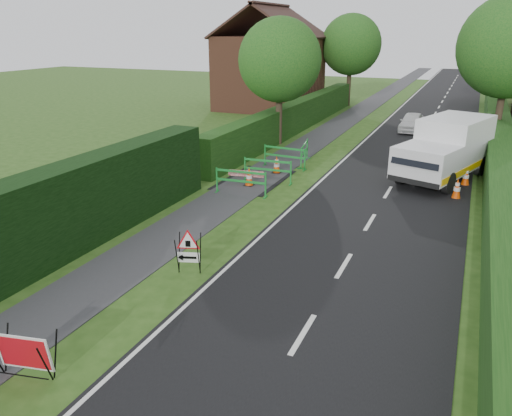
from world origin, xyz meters
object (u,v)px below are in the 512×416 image
(works_van, at_px, (447,148))
(red_rect_sign, at_px, (24,353))
(hatchback_car, at_px, (412,122))
(triangle_sign, at_px, (187,248))

(works_van, bearing_deg, red_rect_sign, -91.36)
(works_van, bearing_deg, hatchback_car, 122.82)
(triangle_sign, bearing_deg, red_rect_sign, -115.45)
(works_van, xyz_separation_m, hatchback_car, (-2.61, 10.26, -0.77))
(red_rect_sign, xyz_separation_m, hatchback_car, (3.44, 26.98, 0.06))
(works_van, distance_m, hatchback_car, 10.61)
(works_van, height_order, hatchback_car, works_van)
(hatchback_car, bearing_deg, works_van, -75.92)
(red_rect_sign, relative_size, works_van, 0.19)
(red_rect_sign, distance_m, works_van, 17.81)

